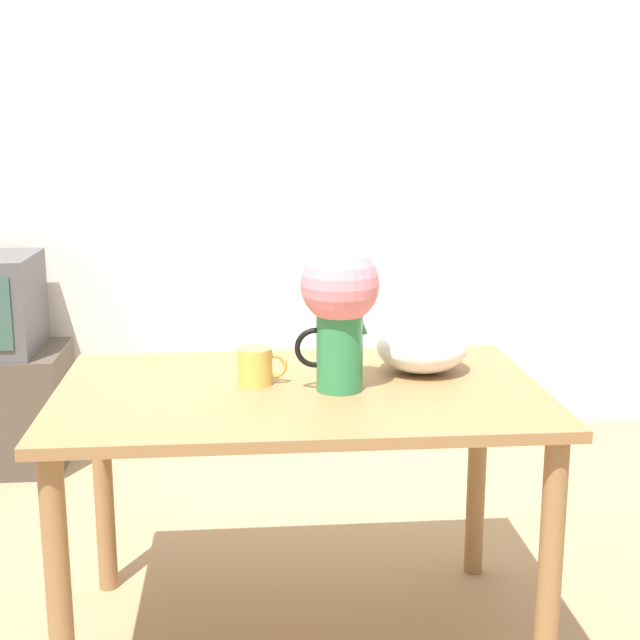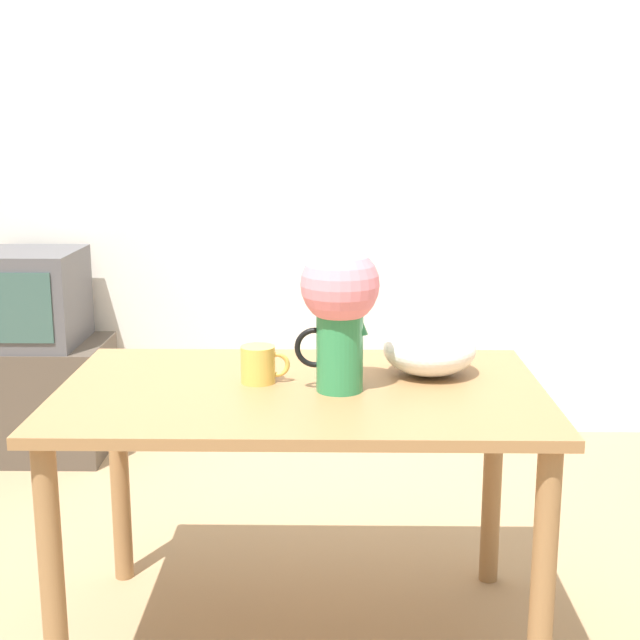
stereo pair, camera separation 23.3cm
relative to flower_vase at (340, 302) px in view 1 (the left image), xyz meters
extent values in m
plane|color=#9E7F5B|center=(-0.17, 0.07, -0.99)|extent=(12.00, 12.00, 0.00)
cube|color=silver|center=(-0.17, 1.82, 0.31)|extent=(8.00, 0.05, 2.60)
cube|color=olive|center=(-0.10, 0.03, -0.25)|extent=(1.31, 0.82, 0.03)
cylinder|color=olive|center=(-0.70, -0.32, -0.63)|extent=(0.06, 0.06, 0.73)
cylinder|color=olive|center=(0.49, -0.32, -0.63)|extent=(0.06, 0.06, 0.73)
cylinder|color=olive|center=(-0.70, 0.38, -0.63)|extent=(0.06, 0.06, 0.73)
cylinder|color=olive|center=(0.49, 0.38, -0.63)|extent=(0.06, 0.06, 0.73)
cylinder|color=#2D844C|center=(0.00, 0.00, -0.13)|extent=(0.12, 0.12, 0.21)
cone|color=#2D844C|center=(0.05, 0.00, -0.06)|extent=(0.04, 0.04, 0.05)
torus|color=black|center=(-0.06, 0.00, -0.12)|extent=(0.11, 0.01, 0.11)
sphere|color=#3D7033|center=(0.00, 0.00, 0.01)|extent=(0.16, 0.16, 0.16)
sphere|color=pink|center=(0.00, 0.00, 0.05)|extent=(0.21, 0.21, 0.21)
cylinder|color=gold|center=(-0.22, 0.07, -0.19)|extent=(0.09, 0.09, 0.10)
torus|color=gold|center=(-0.17, 0.07, -0.19)|extent=(0.07, 0.01, 0.07)
ellipsoid|color=white|center=(0.26, 0.16, -0.17)|extent=(0.26, 0.26, 0.14)
camera|label=1|loc=(-0.25, -2.27, 0.46)|focal=50.00mm
camera|label=2|loc=(-0.02, -2.28, 0.46)|focal=50.00mm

